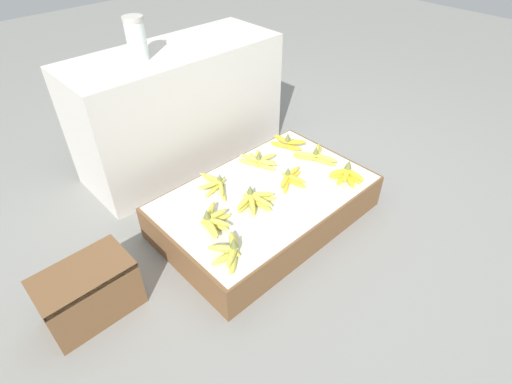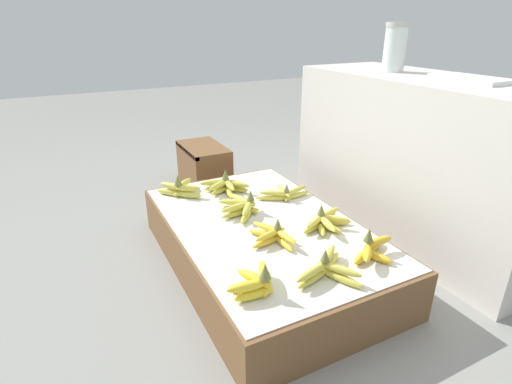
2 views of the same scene
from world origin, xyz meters
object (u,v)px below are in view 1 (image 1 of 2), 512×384
(banana_bunch_back_midright, at_px, (259,160))
(banana_bunch_back_right, at_px, (288,143))
(banana_bunch_back_midleft, at_px, (215,185))
(foam_tray_white, at_px, (192,39))
(banana_bunch_middle_right, at_px, (316,156))
(glass_jar, at_px, (136,38))
(banana_bunch_middle_midleft, at_px, (254,200))
(banana_bunch_front_left, at_px, (230,251))
(wooden_crate, at_px, (89,292))
(banana_bunch_middle_left, at_px, (213,220))
(banana_bunch_middle_midright, at_px, (290,178))
(banana_bunch_front_right, at_px, (347,175))

(banana_bunch_back_midright, relative_size, banana_bunch_back_right, 1.17)
(banana_bunch_back_midleft, height_order, foam_tray_white, foam_tray_white)
(banana_bunch_middle_right, height_order, banana_bunch_back_right, banana_bunch_back_right)
(banana_bunch_middle_right, xyz_separation_m, glass_jar, (-0.59, 0.77, 0.62))
(foam_tray_white, bearing_deg, glass_jar, -172.58)
(banana_bunch_middle_midleft, height_order, banana_bunch_middle_right, banana_bunch_middle_midleft)
(foam_tray_white, bearing_deg, banana_bunch_front_left, -121.05)
(wooden_crate, distance_m, banana_bunch_front_left, 0.62)
(banana_bunch_back_midright, bearing_deg, banana_bunch_middle_midleft, -137.87)
(banana_bunch_front_left, height_order, banana_bunch_middle_left, banana_bunch_front_left)
(glass_jar, bearing_deg, banana_bunch_middle_right, -52.27)
(banana_bunch_middle_midleft, bearing_deg, wooden_crate, 171.21)
(banana_bunch_middle_midright, bearing_deg, wooden_crate, 173.38)
(wooden_crate, height_order, glass_jar, glass_jar)
(banana_bunch_front_right, xyz_separation_m, banana_bunch_middle_midright, (-0.24, 0.19, -0.00))
(banana_bunch_back_midleft, bearing_deg, banana_bunch_middle_midright, -36.52)
(banana_bunch_front_left, distance_m, banana_bunch_back_midright, 0.71)
(banana_bunch_front_right, relative_size, foam_tray_white, 0.64)
(banana_bunch_middle_midright, bearing_deg, banana_bunch_back_midright, 90.69)
(banana_bunch_middle_left, bearing_deg, banana_bunch_middle_right, 1.70)
(banana_bunch_middle_midright, relative_size, glass_jar, 1.01)
(foam_tray_white, bearing_deg, wooden_crate, -147.44)
(banana_bunch_middle_midright, xyz_separation_m, banana_bunch_back_midright, (-0.00, 0.24, -0.00))
(banana_bunch_front_right, relative_size, banana_bunch_middle_right, 0.75)
(banana_bunch_back_midleft, relative_size, glass_jar, 1.23)
(banana_bunch_middle_left, distance_m, banana_bunch_middle_midright, 0.51)
(banana_bunch_back_midright, relative_size, glass_jar, 1.07)
(banana_bunch_back_midleft, bearing_deg, foam_tray_white, 59.08)
(banana_bunch_back_midleft, height_order, glass_jar, glass_jar)
(banana_bunch_middle_midleft, height_order, banana_bunch_back_midleft, banana_bunch_middle_midleft)
(foam_tray_white, bearing_deg, banana_bunch_middle_midright, -93.43)
(banana_bunch_back_midright, bearing_deg, foam_tray_white, 85.02)
(wooden_crate, xyz_separation_m, banana_bunch_front_left, (0.53, -0.31, 0.10))
(banana_bunch_middle_midright, distance_m, glass_jar, 1.07)
(glass_jar, bearing_deg, banana_bunch_middle_midleft, -85.91)
(wooden_crate, distance_m, foam_tray_white, 1.50)
(banana_bunch_front_left, height_order, banana_bunch_back_midleft, banana_bunch_front_left)
(wooden_crate, xyz_separation_m, banana_bunch_back_midright, (1.10, 0.11, 0.10))
(banana_bunch_middle_midright, distance_m, foam_tray_white, 1.01)
(banana_bunch_front_right, distance_m, banana_bunch_back_midright, 0.49)
(banana_bunch_middle_left, relative_size, banana_bunch_middle_midright, 0.97)
(banana_bunch_middle_midright, xyz_separation_m, banana_bunch_back_right, (0.25, 0.25, 0.01))
(banana_bunch_middle_midleft, height_order, banana_bunch_back_midright, banana_bunch_middle_midleft)
(banana_bunch_front_right, relative_size, banana_bunch_back_midleft, 0.70)
(banana_bunch_front_left, relative_size, banana_bunch_back_midright, 0.87)
(banana_bunch_middle_left, distance_m, banana_bunch_back_right, 0.79)
(banana_bunch_middle_midright, relative_size, banana_bunch_back_midright, 0.94)
(banana_bunch_middle_midleft, height_order, banana_bunch_back_right, banana_bunch_back_right)
(banana_bunch_front_right, xyz_separation_m, banana_bunch_middle_right, (0.03, 0.24, -0.00))
(banana_bunch_middle_midright, height_order, foam_tray_white, foam_tray_white)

